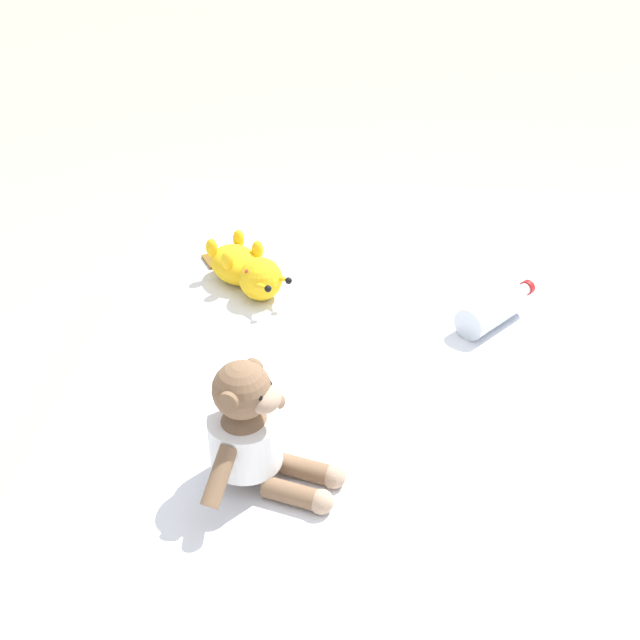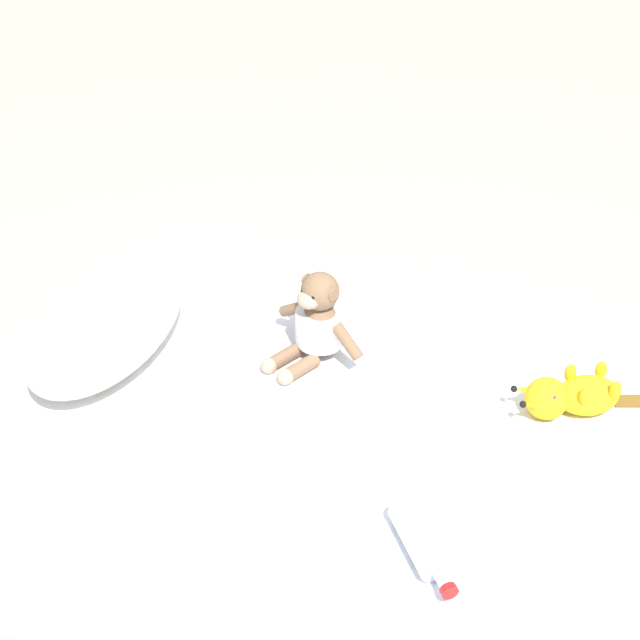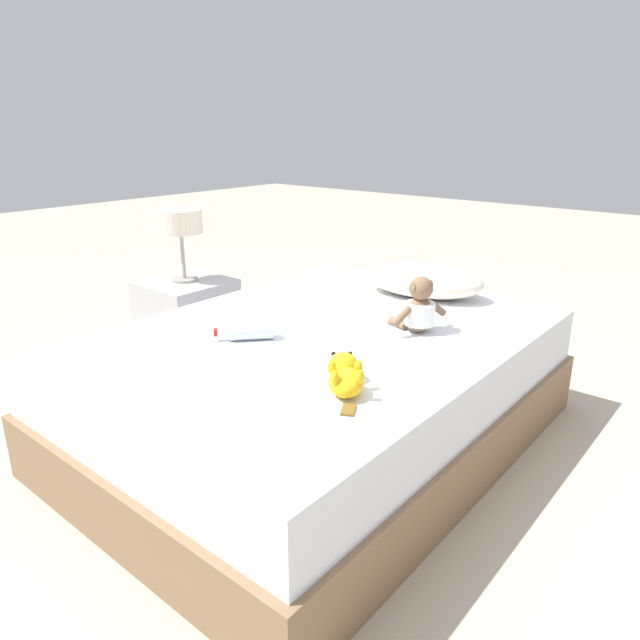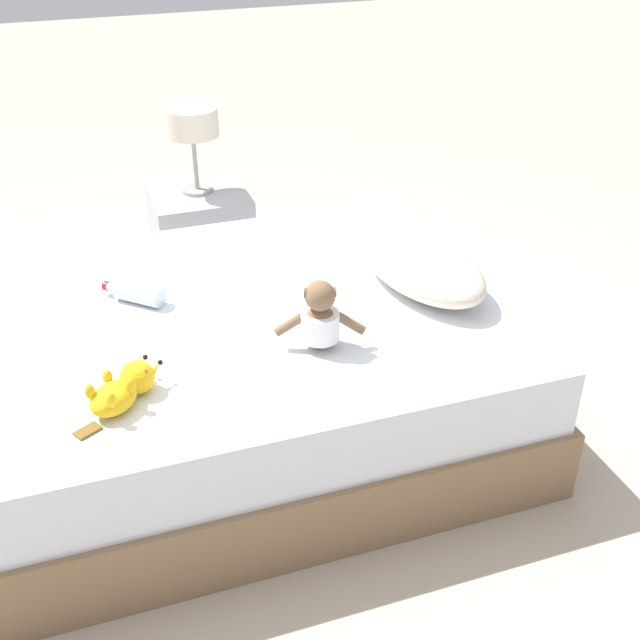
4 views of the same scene
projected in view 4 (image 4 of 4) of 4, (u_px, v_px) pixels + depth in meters
ground_plane at (228, 426)px, 2.96m from camera, size 16.00×16.00×0.00m
bed at (224, 373)px, 2.83m from camera, size 1.46×1.98×0.49m
pillow at (422, 266)px, 2.81m from camera, size 0.64×0.43×0.16m
plush_monkey at (320, 319)px, 2.48m from camera, size 0.24×0.28×0.24m
plush_yellow_creature at (124, 388)px, 2.25m from camera, size 0.26×0.28×0.10m
glass_bottle at (138, 293)px, 2.74m from camera, size 0.19×0.21×0.07m
nightstand at (202, 241)px, 3.73m from camera, size 0.43×0.43×0.50m
bedside_lamp at (192, 125)px, 3.44m from camera, size 0.23×0.23×0.38m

